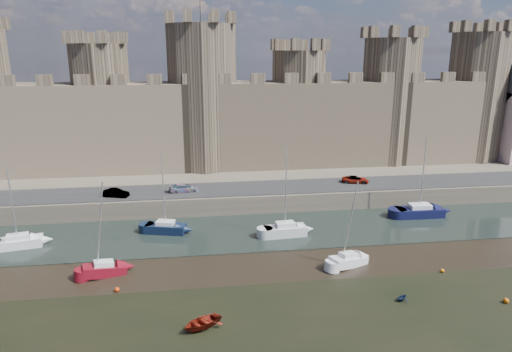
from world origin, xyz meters
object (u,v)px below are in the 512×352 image
object	(u,v)px
sailboat_0	(18,242)
sailboat_5	(348,260)
sailboat_1	(166,227)
car_2	(184,188)
car_3	(355,180)
car_1	(115,193)
sailboat_4	(104,269)
sailboat_3	(419,211)
sailboat_2	(285,230)

from	to	relation	value
sailboat_0	sailboat_5	bearing A→B (deg)	-25.45
sailboat_1	car_2	bearing A→B (deg)	90.50
car_3	car_1	bearing A→B (deg)	108.32
sailboat_1	sailboat_4	bearing A→B (deg)	-103.59
car_1	sailboat_0	distance (m)	13.56
car_2	sailboat_0	world-z (taller)	sailboat_0
sailboat_1	sailboat_3	distance (m)	33.29
car_2	sailboat_1	bearing A→B (deg)	158.99
sailboat_0	sailboat_4	xyz separation A→B (m)	(10.83, -8.07, -0.04)
car_1	sailboat_0	size ratio (longest dim) A/B	0.38
car_1	sailboat_1	xyz separation A→B (m)	(6.89, -7.46, -2.32)
sailboat_1	sailboat_0	bearing A→B (deg)	-158.20
car_2	sailboat_0	distance (m)	21.36
sailboat_0	sailboat_4	world-z (taller)	sailboat_4
sailboat_2	sailboat_4	distance (m)	20.95
car_1	car_3	xyz separation A→B (m)	(34.14, 2.11, -0.05)
sailboat_4	sailboat_2	bearing A→B (deg)	3.67
sailboat_1	sailboat_2	distance (m)	14.50
car_1	sailboat_5	bearing A→B (deg)	-108.24
car_3	sailboat_3	bearing A→B (deg)	-129.52
car_2	sailboat_4	size ratio (longest dim) A/B	0.42
car_2	car_1	bearing A→B (deg)	89.90
car_2	sailboat_1	world-z (taller)	sailboat_1
sailboat_3	sailboat_0	bearing A→B (deg)	-174.96
sailboat_0	sailboat_1	world-z (taller)	sailboat_1
car_1	car_3	distance (m)	34.21
car_1	sailboat_3	distance (m)	40.70
car_1	sailboat_2	bearing A→B (deg)	-98.39
car_3	sailboat_2	world-z (taller)	sailboat_2
car_3	sailboat_4	world-z (taller)	sailboat_4
sailboat_2	sailboat_4	bearing A→B (deg)	-163.98
sailboat_1	car_3	bearing A→B (deg)	33.95
sailboat_0	sailboat_3	size ratio (longest dim) A/B	0.88
car_1	car_2	bearing A→B (deg)	-65.54
sailboat_0	sailboat_5	xyz separation A→B (m)	(35.38, -9.31, -0.08)
car_1	sailboat_5	distance (m)	32.20
sailboat_2	sailboat_3	world-z (taller)	sailboat_3
sailboat_5	sailboat_1	bearing A→B (deg)	125.24
car_2	sailboat_1	xyz separation A→B (m)	(-2.15, -8.54, -2.31)
sailboat_1	sailboat_4	distance (m)	11.48
car_1	sailboat_4	distance (m)	17.80
sailboat_0	sailboat_2	xyz separation A→B (m)	(30.47, -0.80, 0.09)
car_1	sailboat_2	world-z (taller)	sailboat_2
sailboat_0	sailboat_2	world-z (taller)	sailboat_2
car_3	sailboat_5	bearing A→B (deg)	173.55
car_3	sailboat_4	bearing A→B (deg)	135.86
car_2	sailboat_4	bearing A→B (deg)	151.01
sailboat_0	sailboat_3	world-z (taller)	sailboat_3
car_3	sailboat_1	bearing A→B (deg)	124.13
car_3	sailboat_0	distance (m)	45.10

